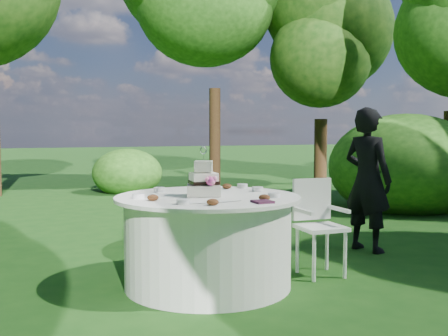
{
  "coord_description": "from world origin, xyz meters",
  "views": [
    {
      "loc": [
        -1.64,
        -4.06,
        1.31
      ],
      "look_at": [
        0.15,
        0.0,
        1.0
      ],
      "focal_mm": 42.0,
      "sensor_mm": 36.0,
      "label": 1
    }
  ],
  "objects_px": {
    "napkins": "(263,202)",
    "chair": "(317,218)",
    "cake": "(204,183)",
    "guest": "(367,180)",
    "table": "(208,240)"
  },
  "relations": [
    {
      "from": "guest",
      "to": "napkins",
      "type": "bearing_deg",
      "value": 104.68
    },
    {
      "from": "napkins",
      "to": "cake",
      "type": "xyz_separation_m",
      "value": [
        -0.25,
        0.57,
        0.1
      ]
    },
    {
      "from": "napkins",
      "to": "table",
      "type": "distance_m",
      "value": 0.73
    },
    {
      "from": "guest",
      "to": "table",
      "type": "xyz_separation_m",
      "value": [
        -2.09,
        -0.51,
        -0.4
      ]
    },
    {
      "from": "napkins",
      "to": "table",
      "type": "relative_size",
      "value": 0.09
    },
    {
      "from": "napkins",
      "to": "chair",
      "type": "distance_m",
      "value": 1.03
    },
    {
      "from": "cake",
      "to": "chair",
      "type": "height_order",
      "value": "cake"
    },
    {
      "from": "cake",
      "to": "napkins",
      "type": "bearing_deg",
      "value": -65.96
    },
    {
      "from": "napkins",
      "to": "table",
      "type": "xyz_separation_m",
      "value": [
        -0.22,
        0.58,
        -0.39
      ]
    },
    {
      "from": "cake",
      "to": "chair",
      "type": "relative_size",
      "value": 0.47
    },
    {
      "from": "napkins",
      "to": "chair",
      "type": "height_order",
      "value": "chair"
    },
    {
      "from": "table",
      "to": "guest",
      "type": "bearing_deg",
      "value": 13.69
    },
    {
      "from": "napkins",
      "to": "cake",
      "type": "relative_size",
      "value": 0.34
    },
    {
      "from": "napkins",
      "to": "cake",
      "type": "bearing_deg",
      "value": 114.04
    },
    {
      "from": "napkins",
      "to": "table",
      "type": "bearing_deg",
      "value": 110.51
    }
  ]
}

